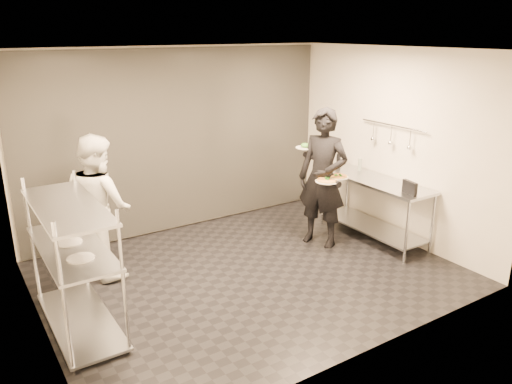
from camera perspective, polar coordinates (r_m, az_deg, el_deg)
room_shell at (r=7.03m, az=-5.81°, el=4.70°), size 5.00×4.00×2.80m
pass_rack at (r=5.50m, az=-20.13°, el=-7.26°), size 0.60×1.60×1.50m
prep_counter at (r=7.60m, az=13.39°, el=-0.76°), size 0.60×1.80×0.92m
utensil_rail at (r=7.54m, az=15.22°, el=6.21°), size 0.07×1.20×0.31m
waiter at (r=7.17m, az=7.64°, el=1.58°), size 0.74×0.86×2.00m
chef at (r=6.57m, az=-17.45°, el=-1.47°), size 0.86×1.01×1.82m
pizza_plate_near at (r=6.97m, az=8.12°, el=1.30°), size 0.33×0.33×0.05m
pizza_plate_far at (r=7.11m, az=9.41°, el=1.78°), size 0.28×0.28×0.05m
salad_plate at (r=7.28m, az=5.63°, el=5.22°), size 0.27×0.27×0.07m
pos_monitor at (r=6.95m, az=17.16°, el=0.47°), size 0.09×0.26×0.18m
bottle_green at (r=7.91m, az=8.54°, el=3.55°), size 0.08×0.08×0.28m
bottle_clear at (r=7.93m, az=11.79°, el=3.09°), size 0.06×0.06×0.19m
bottle_dark at (r=8.02m, az=9.40°, el=3.53°), size 0.07×0.07×0.23m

